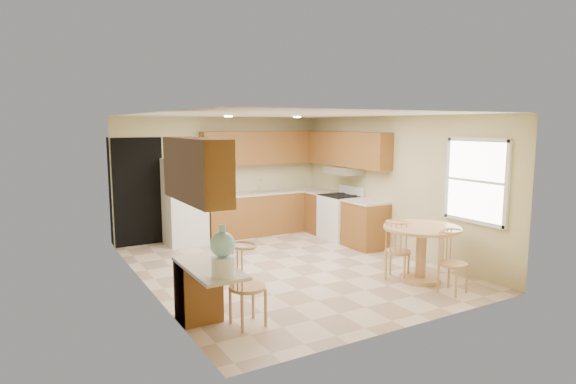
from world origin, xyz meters
TOP-DOWN VIEW (x-y plane):
  - floor at (0.00, 0.00)m, footprint 5.50×5.50m
  - ceiling at (0.00, 0.00)m, footprint 4.50×5.50m
  - wall_back at (0.00, 2.75)m, footprint 4.50×0.02m
  - wall_front at (0.00, -2.75)m, footprint 4.50×0.02m
  - wall_left at (-2.25, 0.00)m, footprint 0.02×5.50m
  - wall_right at (2.25, 0.00)m, footprint 0.02×5.50m
  - doorway at (-1.75, 2.73)m, footprint 0.90×0.02m
  - base_cab_back at (0.88, 2.45)m, footprint 2.75×0.60m
  - counter_back at (0.88, 2.45)m, footprint 2.75×0.63m
  - base_cab_right_a at (1.95, 1.85)m, footprint 0.60×0.59m
  - counter_right_a at (1.95, 1.85)m, footprint 0.63×0.59m
  - base_cab_right_b at (1.95, 0.40)m, footprint 0.60×0.80m
  - counter_right_b at (1.95, 0.40)m, footprint 0.63×0.80m
  - upper_cab_back at (0.88, 2.58)m, footprint 2.75×0.33m
  - upper_cab_right at (2.08, 1.21)m, footprint 0.33×2.42m
  - upper_cab_left at (-2.08, -1.60)m, footprint 0.33×1.40m
  - sink at (0.85, 2.45)m, footprint 0.78×0.44m
  - range_hood at (2.00, 1.18)m, footprint 0.50×0.76m
  - desk_pedestal at (-2.00, -1.32)m, footprint 0.48×0.42m
  - desk_top at (-2.00, -1.70)m, footprint 0.50×1.20m
  - window at (2.23, -1.85)m, footprint 0.06×1.12m
  - can_light_a at (-0.50, 1.20)m, footprint 0.14×0.14m
  - can_light_b at (0.90, 1.20)m, footprint 0.14×0.14m
  - refrigerator at (-0.95, 2.40)m, footprint 0.75×0.73m
  - stove at (1.92, 1.18)m, footprint 0.65×0.76m
  - dining_table at (1.40, -1.59)m, footprint 1.13×1.13m
  - chair_table_a at (1.16, -1.43)m, footprint 0.40×0.50m
  - chair_table_b at (1.40, -2.28)m, footprint 0.39×0.40m
  - chair_desk at (-1.55, -1.85)m, footprint 0.43×0.55m
  - water_crock at (-2.00, -2.12)m, footprint 0.27×0.27m

SIDE VIEW (x-z plane):
  - floor at x=0.00m, z-range 0.00..0.00m
  - desk_pedestal at x=-2.00m, z-range 0.00..0.72m
  - base_cab_back at x=0.88m, z-range 0.00..0.87m
  - base_cab_right_a at x=1.95m, z-range 0.00..0.87m
  - base_cab_right_b at x=1.95m, z-range 0.00..0.87m
  - stove at x=1.92m, z-range -0.08..1.01m
  - chair_table_b at x=1.40m, z-range 0.10..0.98m
  - chair_table_a at x=1.16m, z-range 0.10..0.99m
  - dining_table at x=1.40m, z-range 0.13..0.97m
  - chair_desk at x=-1.55m, z-range 0.11..1.07m
  - desk_top at x=-2.00m, z-range 0.73..0.77m
  - refrigerator at x=-0.95m, z-range 0.00..1.69m
  - counter_back at x=0.88m, z-range 0.87..0.91m
  - counter_right_a at x=1.95m, z-range 0.87..0.91m
  - counter_right_b at x=1.95m, z-range 0.87..0.91m
  - sink at x=0.85m, z-range 0.91..0.92m
  - water_crock at x=-2.00m, z-range 0.74..1.30m
  - doorway at x=-1.75m, z-range 0.00..2.10m
  - wall_back at x=0.00m, z-range 0.00..2.50m
  - wall_front at x=0.00m, z-range 0.00..2.50m
  - wall_left at x=-2.25m, z-range 0.00..2.50m
  - wall_right at x=2.25m, z-range 0.00..2.50m
  - range_hood at x=2.00m, z-range 1.35..1.49m
  - window at x=2.23m, z-range 0.85..2.15m
  - upper_cab_back at x=0.88m, z-range 1.50..2.20m
  - upper_cab_right at x=2.08m, z-range 1.50..2.20m
  - upper_cab_left at x=-2.08m, z-range 1.50..2.20m
  - can_light_a at x=-0.50m, z-range 2.48..2.49m
  - can_light_b at x=0.90m, z-range 2.48..2.49m
  - ceiling at x=0.00m, z-range 2.49..2.51m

